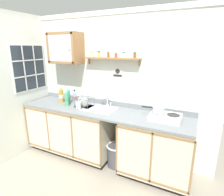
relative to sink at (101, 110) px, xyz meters
The scene contains 21 objects.
floor 1.02m from the sink, 85.82° to the right, with size 5.86×5.86×0.00m, color #9E9384.
back_wall 0.44m from the sink, 83.44° to the left, with size 3.46×0.07×2.45m.
side_wall_left 1.61m from the sink, 153.87° to the right, with size 0.05×3.54×2.45m, color silver.
lower_cabinet_run 0.76m from the sink, behind, with size 1.58×0.63×0.89m.
lower_cabinet_run_right 1.05m from the sink, ahead, with size 1.02×0.63×0.89m.
countertop 0.05m from the sink, 50.21° to the right, with size 2.82×0.65×0.03m, color gray.
backsplash 0.27m from the sink, 82.58° to the left, with size 2.82×0.02×0.08m, color gray.
sink is the anchor object (origin of this frame).
hot_plate_stove 1.03m from the sink, ahead, with size 0.42×0.33×0.08m.
saucepan 0.94m from the sink, ahead, with size 0.32×0.18×0.09m.
bottle_juice_amber_0 0.86m from the sink, behind, with size 0.08×0.08×0.28m.
bottle_soda_green_1 0.63m from the sink, behind, with size 0.07×0.07×0.28m.
bottle_water_blue_2 0.58m from the sink, behind, with size 0.06×0.06×0.25m.
bottle_detergent_teal_3 0.70m from the sink, behind, with size 0.07×0.07×0.28m.
dish_rack 0.33m from the sink, behind, with size 0.28×0.23×0.17m.
mug 0.38m from the sink, 158.39° to the right, with size 0.08×0.12×0.11m.
wall_cabinet 1.23m from the sink, behind, with size 0.58×0.33×0.52m.
spice_shelf 0.86m from the sink, 65.54° to the left, with size 0.97×0.14×0.22m.
warning_sign 0.66m from the sink, 56.33° to the left, with size 0.18×0.01×0.20m.
window 1.53m from the sink, behind, with size 0.03×0.70×0.82m.
trash_bin 0.78m from the sink, 13.97° to the right, with size 0.31×0.31×0.37m.
Camera 1 is at (1.36, -1.98, 1.89)m, focal length 29.11 mm.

